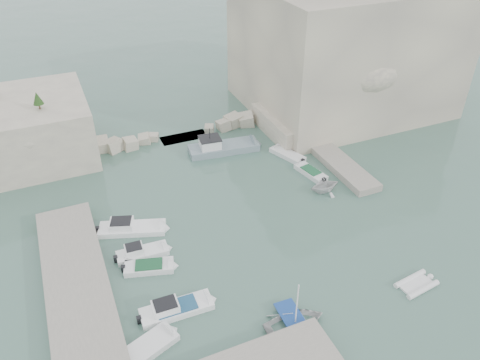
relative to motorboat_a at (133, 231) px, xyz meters
name	(u,v)px	position (x,y,z in m)	size (l,w,h in m)	color
ground	(265,239)	(11.21, -6.14, 0.00)	(400.00, 400.00, 0.00)	#476B5D
cliff_east	(345,46)	(34.21, 16.86, 8.50)	(26.00, 22.00, 17.00)	beige
cliff_terrace	(295,122)	(24.21, 11.86, 1.25)	(8.00, 10.00, 2.50)	beige
outcrop_west	(18,131)	(-8.79, 18.86, 3.50)	(16.00, 14.00, 7.00)	beige
quay_west	(80,297)	(-5.79, -7.14, 0.55)	(5.00, 24.00, 1.10)	#9E9689
ledge_east	(330,156)	(24.71, 3.86, 0.40)	(3.00, 16.00, 0.80)	#9E9689
breakwater	(184,132)	(10.21, 15.86, 0.70)	(28.00, 3.00, 1.40)	beige
motorboat_a	(133,231)	(0.00, 0.00, 0.00)	(6.92, 2.06, 1.40)	white
motorboat_b	(143,255)	(0.11, -3.75, 0.00)	(5.03, 1.64, 1.40)	white
motorboat_c	(149,269)	(0.22, -5.69, 0.00)	(4.65, 1.69, 0.70)	white
motorboat_d	(177,311)	(1.08, -11.11, 0.00)	(6.30, 1.87, 1.40)	white
motorboat_e	(149,349)	(-1.78, -13.61, 0.00)	(4.65, 1.90, 0.70)	white
rowboat	(295,326)	(8.92, -16.05, 0.00)	(3.46, 4.84, 1.00)	silver
inflatable_dinghy	(416,286)	(20.28, -16.42, 0.00)	(3.72, 1.80, 0.44)	silver
tender_east_a	(324,191)	(20.46, -1.65, 0.00)	(2.97, 3.44, 1.81)	silver
tender_east_b	(311,174)	(20.80, 1.81, 0.00)	(4.54, 1.55, 0.70)	silver
tender_east_c	(287,156)	(20.23, 6.34, 0.00)	(5.02, 1.62, 0.70)	silver
tender_east_d	(294,144)	(22.42, 8.57, 0.00)	(1.49, 3.97, 1.53)	white
work_boat	(224,151)	(13.66, 10.58, 0.00)	(9.38, 2.77, 2.20)	slate
rowboat_mast	(297,303)	(8.92, -16.05, 2.60)	(0.10, 0.10, 4.20)	white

